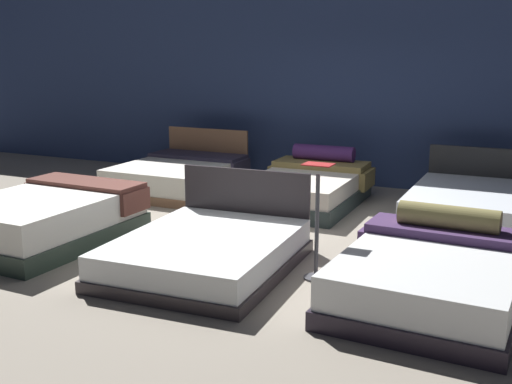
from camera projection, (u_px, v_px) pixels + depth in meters
ground_plane at (266, 233)px, 7.72m from camera, size 18.00×18.00×0.02m
showroom_back_wall at (347, 78)px, 10.17m from camera, size 18.00×0.06×3.50m
bed_0 at (45, 219)px, 7.26m from camera, size 1.60×2.11×0.60m
bed_1 at (208, 251)px, 6.38m from camera, size 1.75×2.18×0.87m
bed_2 at (431, 276)px, 5.49m from camera, size 1.65×2.02×0.75m
bed_3 at (179, 176)px, 9.98m from camera, size 1.67×2.05×0.89m
bed_4 at (307, 187)px, 9.06m from camera, size 1.55×2.12×0.77m
bed_5 at (469, 206)px, 8.11m from camera, size 1.50×2.14×0.85m
price_sign at (317, 235)px, 6.04m from camera, size 0.28×0.24×1.15m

